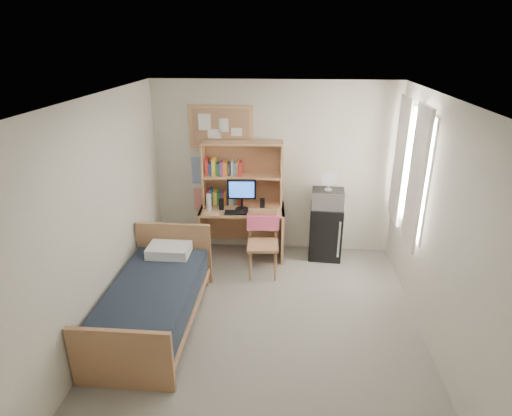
# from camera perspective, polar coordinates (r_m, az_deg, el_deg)

# --- Properties ---
(floor) EXTENTS (3.60, 4.20, 0.02)m
(floor) POSITION_cam_1_polar(r_m,az_deg,el_deg) (5.17, 1.11, -15.73)
(floor) COLOR gray
(floor) RESTS_ON ground
(ceiling) EXTENTS (3.60, 4.20, 0.02)m
(ceiling) POSITION_cam_1_polar(r_m,az_deg,el_deg) (4.14, 1.38, 14.29)
(ceiling) COLOR silver
(ceiling) RESTS_ON wall_back
(wall_back) EXTENTS (3.60, 0.04, 2.60)m
(wall_back) POSITION_cam_1_polar(r_m,az_deg,el_deg) (6.47, 2.35, 5.24)
(wall_back) COLOR beige
(wall_back) RESTS_ON floor
(wall_front) EXTENTS (3.60, 0.04, 2.60)m
(wall_front) POSITION_cam_1_polar(r_m,az_deg,el_deg) (2.72, -1.61, -20.70)
(wall_front) COLOR beige
(wall_front) RESTS_ON floor
(wall_left) EXTENTS (0.04, 4.20, 2.60)m
(wall_left) POSITION_cam_1_polar(r_m,az_deg,el_deg) (4.93, -20.17, -1.54)
(wall_left) COLOR beige
(wall_left) RESTS_ON floor
(wall_right) EXTENTS (0.04, 4.20, 2.60)m
(wall_right) POSITION_cam_1_polar(r_m,az_deg,el_deg) (4.75, 23.46, -2.88)
(wall_right) COLOR beige
(wall_right) RESTS_ON floor
(window_unit) EXTENTS (0.10, 1.40, 1.70)m
(window_unit) POSITION_cam_1_polar(r_m,az_deg,el_deg) (5.72, 19.87, 4.86)
(window_unit) COLOR white
(window_unit) RESTS_ON wall_right
(curtain_left) EXTENTS (0.04, 0.55, 1.70)m
(curtain_left) POSITION_cam_1_polar(r_m,az_deg,el_deg) (5.34, 20.59, 3.62)
(curtain_left) COLOR white
(curtain_left) RESTS_ON wall_right
(curtain_right) EXTENTS (0.04, 0.55, 1.70)m
(curtain_right) POSITION_cam_1_polar(r_m,az_deg,el_deg) (6.08, 18.69, 5.98)
(curtain_right) COLOR white
(curtain_right) RESTS_ON wall_right
(bulletin_board) EXTENTS (0.94, 0.03, 0.64)m
(bulletin_board) POSITION_cam_1_polar(r_m,az_deg,el_deg) (6.38, -4.71, 10.70)
(bulletin_board) COLOR #A87B59
(bulletin_board) RESTS_ON wall_back
(poster_wave) EXTENTS (0.30, 0.01, 0.42)m
(poster_wave) POSITION_cam_1_polar(r_m,az_deg,el_deg) (6.60, -7.28, 4.98)
(poster_wave) COLOR #294DA4
(poster_wave) RESTS_ON wall_back
(poster_japan) EXTENTS (0.28, 0.01, 0.36)m
(poster_japan) POSITION_cam_1_polar(r_m,az_deg,el_deg) (6.75, -7.09, 1.16)
(poster_japan) COLOR red
(poster_japan) RESTS_ON wall_back
(desk) EXTENTS (1.27, 0.68, 0.78)m
(desk) POSITION_cam_1_polar(r_m,az_deg,el_deg) (6.51, -1.81, -3.20)
(desk) COLOR tan
(desk) RESTS_ON floor
(desk_chair) EXTENTS (0.50, 0.50, 0.94)m
(desk_chair) POSITION_cam_1_polar(r_m,az_deg,el_deg) (5.95, 0.91, -4.89)
(desk_chair) COLOR #AC7A51
(desk_chair) RESTS_ON floor
(mini_fridge) EXTENTS (0.51, 0.51, 0.81)m
(mini_fridge) POSITION_cam_1_polar(r_m,az_deg,el_deg) (6.56, 9.25, -3.13)
(mini_fridge) COLOR black
(mini_fridge) RESTS_ON floor
(bed) EXTENTS (0.96, 1.92, 0.53)m
(bed) POSITION_cam_1_polar(r_m,az_deg,el_deg) (5.19, -13.49, -12.52)
(bed) COLOR #19212D
(bed) RESTS_ON floor
(hutch) EXTENTS (1.20, 0.36, 0.97)m
(hutch) POSITION_cam_1_polar(r_m,az_deg,el_deg) (6.34, -1.82, 4.55)
(hutch) COLOR tan
(hutch) RESTS_ON desk
(monitor) EXTENTS (0.42, 0.05, 0.44)m
(monitor) POSITION_cam_1_polar(r_m,az_deg,el_deg) (6.22, -1.91, 1.67)
(monitor) COLOR black
(monitor) RESTS_ON desk
(keyboard) EXTENTS (0.49, 0.18, 0.02)m
(keyboard) POSITION_cam_1_polar(r_m,az_deg,el_deg) (6.17, -1.97, -0.60)
(keyboard) COLOR black
(keyboard) RESTS_ON desk
(speaker_left) EXTENTS (0.07, 0.07, 0.16)m
(speaker_left) POSITION_cam_1_polar(r_m,az_deg,el_deg) (6.30, -4.62, 0.49)
(speaker_left) COLOR black
(speaker_left) RESTS_ON desk
(speaker_right) EXTENTS (0.07, 0.07, 0.17)m
(speaker_right) POSITION_cam_1_polar(r_m,az_deg,el_deg) (6.26, 0.84, 0.48)
(speaker_right) COLOR black
(speaker_right) RESTS_ON desk
(water_bottle) EXTENTS (0.08, 0.08, 0.25)m
(water_bottle) POSITION_cam_1_polar(r_m,az_deg,el_deg) (6.27, -6.31, 0.76)
(water_bottle) COLOR white
(water_bottle) RESTS_ON desk
(hoodie) EXTENTS (0.46, 0.17, 0.22)m
(hoodie) POSITION_cam_1_polar(r_m,az_deg,el_deg) (6.02, 0.92, -1.84)
(hoodie) COLOR #FF618C
(hoodie) RESTS_ON desk_chair
(microwave) EXTENTS (0.48, 0.38, 0.27)m
(microwave) POSITION_cam_1_polar(r_m,az_deg,el_deg) (6.33, 9.54, 1.23)
(microwave) COLOR #BABABF
(microwave) RESTS_ON mini_fridge
(desk_fan) EXTENTS (0.23, 0.23, 0.27)m
(desk_fan) POSITION_cam_1_polar(r_m,az_deg,el_deg) (6.25, 9.70, 3.56)
(desk_fan) COLOR white
(desk_fan) RESTS_ON microwave
(pillow) EXTENTS (0.53, 0.37, 0.13)m
(pillow) POSITION_cam_1_polar(r_m,az_deg,el_deg) (5.64, -11.52, -5.54)
(pillow) COLOR white
(pillow) RESTS_ON bed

